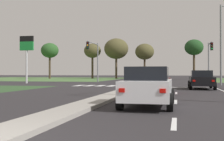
{
  "coord_description": "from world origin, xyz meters",
  "views": [
    {
      "loc": [
        3.6,
        -4.75,
        1.36
      ],
      "look_at": [
        -5.19,
        35.18,
        1.63
      ],
      "focal_mm": 47.96,
      "sensor_mm": 36.0,
      "label": 1
    }
  ],
  "objects_px": {
    "street_lamp_second": "(222,40)",
    "treeline_fifth": "(194,48)",
    "traffic_signal_far_left": "(94,54)",
    "treeline_fourth": "(145,52)",
    "fuel_price_totem": "(27,49)",
    "car_black_near": "(201,79)",
    "car_maroon_fourth": "(156,81)",
    "traffic_signal_far_right": "(210,55)",
    "treeline_second": "(92,51)",
    "treeline_third": "(116,49)",
    "pedestrian_at_median": "(152,74)",
    "car_teal_third": "(145,75)",
    "treeline_near": "(50,51)",
    "car_white_second": "(148,86)"
  },
  "relations": [
    {
      "from": "car_maroon_fourth",
      "to": "traffic_signal_far_right",
      "type": "bearing_deg",
      "value": 74.72
    },
    {
      "from": "treeline_fifth",
      "to": "traffic_signal_far_left",
      "type": "bearing_deg",
      "value": -122.4
    },
    {
      "from": "car_black_near",
      "to": "car_teal_third",
      "type": "xyz_separation_m",
      "value": [
        -7.77,
        29.75,
        0.02
      ]
    },
    {
      "from": "car_teal_third",
      "to": "pedestrian_at_median",
      "type": "height_order",
      "value": "pedestrian_at_median"
    },
    {
      "from": "treeline_third",
      "to": "car_black_near",
      "type": "bearing_deg",
      "value": -68.63
    },
    {
      "from": "pedestrian_at_median",
      "to": "treeline_fifth",
      "type": "relative_size",
      "value": 0.2
    },
    {
      "from": "fuel_price_totem",
      "to": "treeline_near",
      "type": "relative_size",
      "value": 0.76
    },
    {
      "from": "street_lamp_second",
      "to": "treeline_fifth",
      "type": "xyz_separation_m",
      "value": [
        -1.41,
        28.74,
        1.53
      ]
    },
    {
      "from": "fuel_price_totem",
      "to": "treeline_near",
      "type": "xyz_separation_m",
      "value": [
        -8.95,
        26.82,
        1.79
      ]
    },
    {
      "from": "car_white_second",
      "to": "pedestrian_at_median",
      "type": "height_order",
      "value": "pedestrian_at_median"
    },
    {
      "from": "street_lamp_second",
      "to": "treeline_second",
      "type": "relative_size",
      "value": 1.08
    },
    {
      "from": "car_teal_third",
      "to": "treeline_fifth",
      "type": "bearing_deg",
      "value": -143.6
    },
    {
      "from": "treeline_third",
      "to": "traffic_signal_far_left",
      "type": "bearing_deg",
      "value": -85.41
    },
    {
      "from": "pedestrian_at_median",
      "to": "treeline_near",
      "type": "distance_m",
      "value": 27.65
    },
    {
      "from": "car_black_near",
      "to": "fuel_price_totem",
      "type": "xyz_separation_m",
      "value": [
        -20.37,
        8.5,
        3.55
      ]
    },
    {
      "from": "treeline_fifth",
      "to": "traffic_signal_far_right",
      "type": "bearing_deg",
      "value": -87.94
    },
    {
      "from": "car_teal_third",
      "to": "treeline_fourth",
      "type": "bearing_deg",
      "value": -82.88
    },
    {
      "from": "car_black_near",
      "to": "street_lamp_second",
      "type": "relative_size",
      "value": 0.54
    },
    {
      "from": "traffic_signal_far_left",
      "to": "treeline_fourth",
      "type": "xyz_separation_m",
      "value": [
        4.36,
        23.71,
        1.82
      ]
    },
    {
      "from": "car_white_second",
      "to": "treeline_third",
      "type": "distance_m",
      "value": 53.95
    },
    {
      "from": "car_black_near",
      "to": "street_lamp_second",
      "type": "xyz_separation_m",
      "value": [
        2.71,
        7.7,
        4.03
      ]
    },
    {
      "from": "treeline_fourth",
      "to": "car_black_near",
      "type": "bearing_deg",
      "value": -76.88
    },
    {
      "from": "car_white_second",
      "to": "treeline_fourth",
      "type": "distance_m",
      "value": 51.75
    },
    {
      "from": "traffic_signal_far_right",
      "to": "treeline_third",
      "type": "height_order",
      "value": "treeline_third"
    },
    {
      "from": "treeline_second",
      "to": "fuel_price_totem",
      "type": "bearing_deg",
      "value": -89.53
    },
    {
      "from": "treeline_near",
      "to": "treeline_third",
      "type": "distance_m",
      "value": 14.6
    },
    {
      "from": "car_maroon_fourth",
      "to": "treeline_near",
      "type": "xyz_separation_m",
      "value": [
        -25.99,
        40.99,
        5.35
      ]
    },
    {
      "from": "pedestrian_at_median",
      "to": "treeline_near",
      "type": "relative_size",
      "value": 0.21
    },
    {
      "from": "street_lamp_second",
      "to": "treeline_second",
      "type": "height_order",
      "value": "street_lamp_second"
    },
    {
      "from": "street_lamp_second",
      "to": "treeline_fifth",
      "type": "height_order",
      "value": "street_lamp_second"
    },
    {
      "from": "car_black_near",
      "to": "fuel_price_totem",
      "type": "bearing_deg",
      "value": 157.36
    },
    {
      "from": "car_teal_third",
      "to": "traffic_signal_far_left",
      "type": "height_order",
      "value": "traffic_signal_far_left"
    },
    {
      "from": "car_maroon_fourth",
      "to": "treeline_fifth",
      "type": "distance_m",
      "value": 42.73
    },
    {
      "from": "car_maroon_fourth",
      "to": "pedestrian_at_median",
      "type": "relative_size",
      "value": 2.75
    },
    {
      "from": "street_lamp_second",
      "to": "fuel_price_totem",
      "type": "xyz_separation_m",
      "value": [
        -23.07,
        0.79,
        -0.48
      ]
    },
    {
      "from": "treeline_third",
      "to": "treeline_fourth",
      "type": "distance_m",
      "value": 6.49
    },
    {
      "from": "treeline_second",
      "to": "treeline_fifth",
      "type": "bearing_deg",
      "value": -6.37
    },
    {
      "from": "car_white_second",
      "to": "traffic_signal_far_left",
      "type": "xyz_separation_m",
      "value": [
        -10.04,
        27.5,
        3.09
      ]
    },
    {
      "from": "traffic_signal_far_left",
      "to": "street_lamp_second",
      "type": "bearing_deg",
      "value": -20.96
    },
    {
      "from": "car_white_second",
      "to": "car_teal_third",
      "type": "relative_size",
      "value": 0.92
    },
    {
      "from": "traffic_signal_far_right",
      "to": "street_lamp_second",
      "type": "xyz_separation_m",
      "value": [
        0.6,
        -6.5,
        1.19
      ]
    },
    {
      "from": "car_teal_third",
      "to": "treeline_near",
      "type": "height_order",
      "value": "treeline_near"
    },
    {
      "from": "traffic_signal_far_right",
      "to": "treeline_near",
      "type": "relative_size",
      "value": 0.68
    },
    {
      "from": "fuel_price_totem",
      "to": "treeline_fifth",
      "type": "xyz_separation_m",
      "value": [
        21.67,
        27.95,
        2.0
      ]
    },
    {
      "from": "traffic_signal_far_right",
      "to": "treeline_near",
      "type": "height_order",
      "value": "treeline_near"
    },
    {
      "from": "car_black_near",
      "to": "street_lamp_second",
      "type": "height_order",
      "value": "street_lamp_second"
    },
    {
      "from": "street_lamp_second",
      "to": "treeline_near",
      "type": "xyz_separation_m",
      "value": [
        -32.02,
        27.61,
        1.32
      ]
    },
    {
      "from": "car_teal_third",
      "to": "car_maroon_fourth",
      "type": "xyz_separation_m",
      "value": [
        4.45,
        -35.42,
        -0.03
      ]
    },
    {
      "from": "treeline_fourth",
      "to": "car_maroon_fourth",
      "type": "bearing_deg",
      "value": -82.85
    },
    {
      "from": "treeline_near",
      "to": "fuel_price_totem",
      "type": "bearing_deg",
      "value": -71.55
    }
  ]
}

